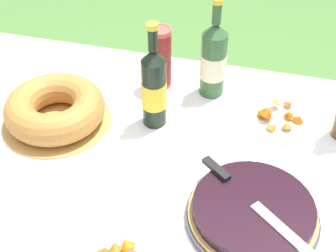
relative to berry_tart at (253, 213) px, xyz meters
name	(u,v)px	position (x,y,z in m)	size (l,w,h in m)	color
garden_table	(140,171)	(-0.34, 0.15, -0.10)	(1.50, 1.03, 0.72)	brown
tablecloth	(139,157)	(-0.34, 0.15, -0.04)	(1.51, 1.04, 0.10)	white
berry_tart	(253,213)	(0.00, 0.00, 0.00)	(0.33, 0.33, 0.06)	#38383D
serving_knife	(246,196)	(-0.02, 0.02, 0.04)	(0.31, 0.25, 0.01)	silver
bundt_cake	(55,109)	(-0.63, 0.22, 0.02)	(0.33, 0.33, 0.10)	tan
cup_stack	(160,58)	(-0.37, 0.49, 0.08)	(0.07, 0.07, 0.21)	#E04C47
cider_bottle_green	(213,60)	(-0.20, 0.50, 0.10)	(0.08, 0.08, 0.33)	#2D562D
juice_bottle_red	(154,88)	(-0.34, 0.30, 0.10)	(0.07, 0.07, 0.34)	black
snack_plate_right	(277,116)	(0.03, 0.41, -0.02)	(0.24, 0.24, 0.06)	white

